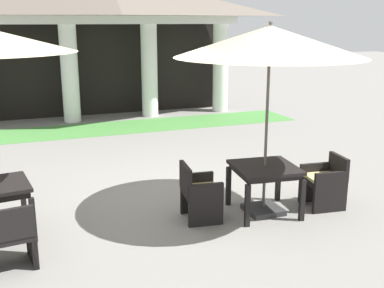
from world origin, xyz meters
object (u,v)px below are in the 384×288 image
(patio_chair_mid_left_west, at_px, (199,193))
(patio_chair_near_foreground_south, at_px, (7,237))
(patio_umbrella_mid_left, at_px, (270,43))
(patio_table_mid_left, at_px, (265,172))
(patio_chair_mid_left_east, at_px, (325,182))

(patio_chair_mid_left_west, bearing_deg, patio_chair_near_foreground_south, -71.61)
(patio_chair_near_foreground_south, xyz_separation_m, patio_umbrella_mid_left, (3.67, 0.43, 2.16))
(patio_chair_near_foreground_south, relative_size, patio_table_mid_left, 0.80)
(patio_table_mid_left, bearing_deg, patio_chair_mid_left_east, -6.63)
(patio_chair_near_foreground_south, distance_m, patio_umbrella_mid_left, 4.28)
(patio_chair_near_foreground_south, height_order, patio_chair_mid_left_east, patio_chair_mid_left_east)
(patio_umbrella_mid_left, relative_size, patio_chair_mid_left_east, 3.47)
(patio_umbrella_mid_left, height_order, patio_chair_mid_left_east, patio_umbrella_mid_left)
(patio_table_mid_left, distance_m, patio_chair_mid_left_east, 1.06)
(patio_chair_near_foreground_south, relative_size, patio_umbrella_mid_left, 0.29)
(patio_umbrella_mid_left, xyz_separation_m, patio_chair_mid_left_west, (-1.02, 0.12, -2.16))
(patio_umbrella_mid_left, bearing_deg, patio_chair_mid_left_east, -6.63)
(patio_chair_near_foreground_south, relative_size, patio_chair_mid_left_west, 0.96)
(patio_chair_mid_left_east, bearing_deg, patio_chair_near_foreground_south, 100.46)
(patio_table_mid_left, bearing_deg, patio_umbrella_mid_left, 116.57)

